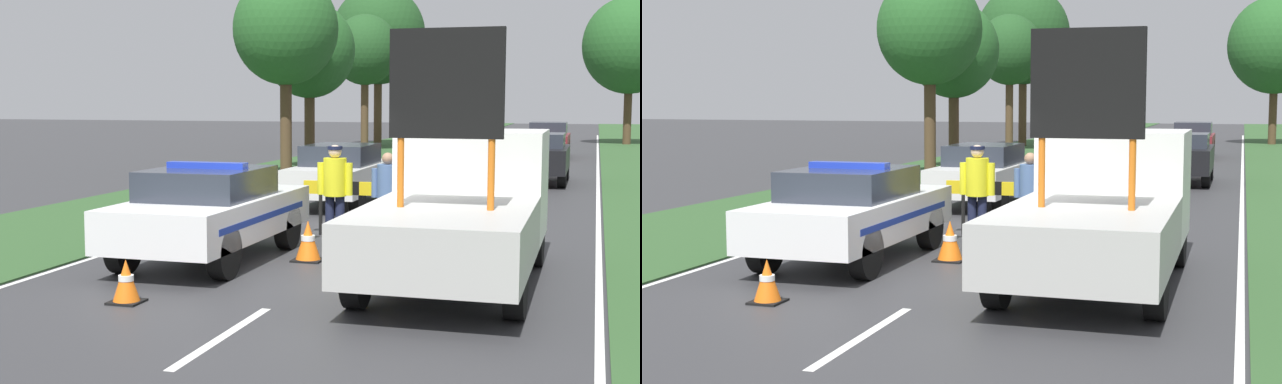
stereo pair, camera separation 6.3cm
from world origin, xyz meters
TOP-DOWN VIEW (x-y plane):
  - ground_plane at (0.00, 0.00)m, footprint 160.00×160.00m
  - lane_markings at (0.00, 17.49)m, footprint 8.04×69.89m
  - grass_verge_left at (-6.43, 20.00)m, footprint 4.72×120.00m
  - police_car at (-2.03, 1.07)m, footprint 1.88×4.55m
  - work_truck at (2.03, 0.81)m, footprint 2.19×5.65m
  - road_barrier at (0.18, 4.16)m, footprint 3.30×0.08m
  - police_officer at (-0.52, 3.03)m, footprint 0.64×0.41m
  - pedestrian_civilian at (0.32, 3.52)m, footprint 0.59×0.38m
  - traffic_cone_near_police at (-0.52, 1.48)m, footprint 0.48×0.48m
  - traffic_cone_centre_front at (0.37, 2.80)m, footprint 0.40×0.40m
  - traffic_cone_near_truck at (-1.83, -2.03)m, footprint 0.41×0.41m
  - queued_car_van_white at (-2.04, 8.83)m, footprint 1.73×4.48m
  - queued_car_sedan_black at (2.10, 16.02)m, footprint 1.94×4.12m
  - queued_car_sedan_silver at (-1.92, 22.46)m, footprint 1.93×4.16m
  - queued_car_wagon_maroon at (1.86, 28.55)m, footprint 1.75×4.30m
  - roadside_tree_near_left at (-6.10, 18.84)m, footprint 3.29×3.29m
  - roadside_tree_near_right at (-7.11, 30.83)m, footprint 3.29×3.29m
  - roadside_tree_mid_left at (-7.40, 34.84)m, footprint 4.99×4.99m
  - roadside_tree_mid_right at (5.50, 40.42)m, footprint 5.11×5.11m
  - roadside_tree_far_left at (-5.79, 15.39)m, footprint 3.41×3.41m

SIDE VIEW (x-z plane):
  - ground_plane at x=0.00m, z-range 0.00..0.00m
  - lane_markings at x=0.00m, z-range 0.00..0.01m
  - grass_verge_left at x=-6.43m, z-range 0.00..0.03m
  - traffic_cone_centre_front at x=0.37m, z-range 0.00..0.56m
  - traffic_cone_near_truck at x=-1.83m, z-range 0.00..0.56m
  - traffic_cone_near_police at x=-0.52m, z-range 0.00..0.65m
  - queued_car_van_white at x=-2.04m, z-range 0.04..1.53m
  - police_car at x=-2.03m, z-range 0.00..1.60m
  - queued_car_wagon_maroon at x=1.86m, z-range 0.03..1.58m
  - queued_car_sedan_black at x=2.10m, z-range 0.06..1.60m
  - queued_car_sedan_silver at x=-1.92m, z-range 0.02..1.66m
  - road_barrier at x=0.18m, z-range 0.34..1.38m
  - pedestrian_civilian at x=0.32m, z-range 0.14..1.79m
  - police_officer at x=-0.52m, z-range 0.17..1.96m
  - work_truck at x=2.03m, z-range -0.68..2.82m
  - roadside_tree_near_left at x=-6.10m, z-range 1.27..7.31m
  - roadside_tree_far_left at x=-5.79m, z-range 1.47..8.07m
  - roadside_tree_near_right at x=-7.11m, z-range 1.57..8.25m
  - roadside_tree_mid_right at x=5.50m, z-range 1.39..9.57m
  - roadside_tree_mid_left at x=-7.40m, z-range 1.64..10.19m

